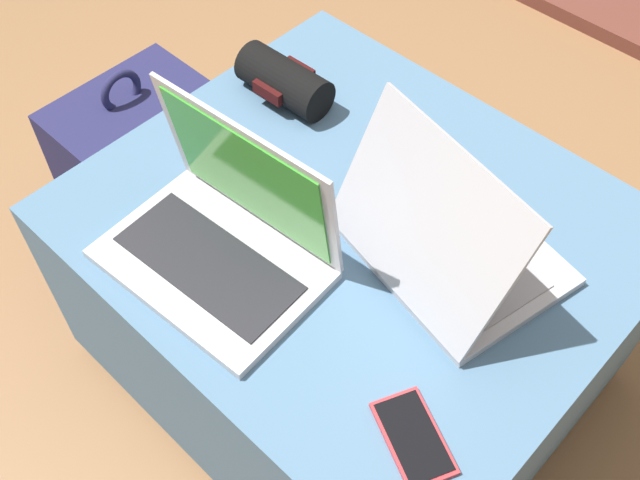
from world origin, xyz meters
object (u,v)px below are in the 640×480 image
Objects in this scene: backpack at (140,169)px; wrist_brace at (284,81)px; laptop_near at (224,234)px; laptop_far at (444,241)px; cell_phone at (413,438)px.

backpack is 2.59× the size of wrist_brace.
wrist_brace is at bearing 117.37° from laptop_near.
laptop_far is at bearing 37.49° from laptop_near.
laptop_near is at bearing -69.71° from cell_phone.
backpack is at bearing 17.81° from laptop_far.
laptop_far reaches higher than backpack.
cell_phone is at bearing -8.90° from laptop_near.
laptop_near is 0.41m from cell_phone.
laptop_far is 2.47× the size of cell_phone.
laptop_near is 0.38m from wrist_brace.
laptop_near is 1.91× the size of wrist_brace.
laptop_far reaches higher than laptop_near.
laptop_far is at bearing -123.47° from cell_phone.
laptop_near is at bearing 53.32° from laptop_far.
backpack is at bearing 159.79° from laptop_near.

